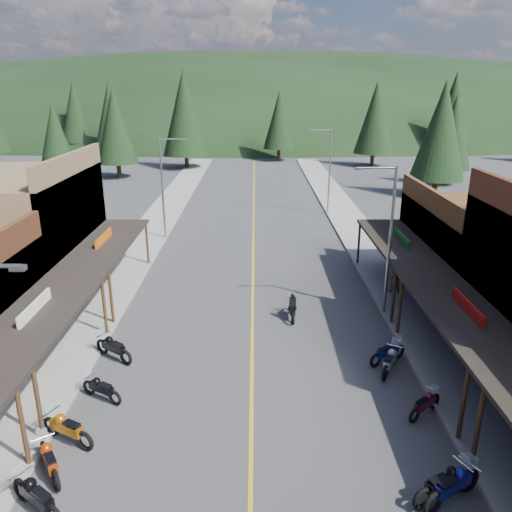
{
  "coord_description": "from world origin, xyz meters",
  "views": [
    {
      "loc": [
        0.14,
        -16.53,
        11.75
      ],
      "look_at": [
        0.19,
        8.95,
        3.0
      ],
      "focal_mm": 35.0,
      "sensor_mm": 36.0,
      "label": 1
    }
  ],
  "objects_px": {
    "pine_4": "(375,117)",
    "bike_west_5": "(36,495)",
    "streetlight_3": "(328,168)",
    "pine_8": "(56,140)",
    "bike_east_5": "(453,484)",
    "pedestrian_east_b": "(393,277)",
    "pine_9": "(453,132)",
    "bike_west_9": "(113,347)",
    "pine_3": "(279,120)",
    "bike_east_6": "(445,482)",
    "bike_west_7": "(67,427)",
    "pine_2": "(185,113)",
    "pine_7": "(75,112)",
    "bike_east_7": "(425,403)",
    "pine_1": "(111,114)",
    "pine_10": "(115,126)",
    "shop_west_3": "(16,235)",
    "bike_west_6": "(49,459)",
    "bike_east_8": "(390,360)",
    "streetlight_1": "(164,184)",
    "bike_east_9": "(388,351)",
    "streetlight_2": "(388,235)",
    "pine_5": "(453,108)",
    "shop_east_3": "(486,250)",
    "rider_on_bike": "(292,308)"
  },
  "relations": [
    {
      "from": "pine_4",
      "to": "bike_west_5",
      "type": "bearing_deg",
      "value": -110.27
    },
    {
      "from": "streetlight_3",
      "to": "pine_8",
      "type": "distance_m",
      "value": 30.67
    },
    {
      "from": "bike_east_5",
      "to": "pedestrian_east_b",
      "type": "relative_size",
      "value": 1.27
    },
    {
      "from": "pine_9",
      "to": "bike_west_9",
      "type": "distance_m",
      "value": 51.83
    },
    {
      "from": "pine_8",
      "to": "bike_west_5",
      "type": "xyz_separation_m",
      "value": [
        15.89,
        -45.29,
        -5.31
      ]
    },
    {
      "from": "pine_3",
      "to": "bike_east_6",
      "type": "distance_m",
      "value": 71.06
    },
    {
      "from": "bike_west_7",
      "to": "pine_2",
      "type": "bearing_deg",
      "value": 31.13
    },
    {
      "from": "pine_9",
      "to": "bike_west_5",
      "type": "bearing_deg",
      "value": -120.91
    },
    {
      "from": "pine_2",
      "to": "pedestrian_east_b",
      "type": "height_order",
      "value": "pine_2"
    },
    {
      "from": "pine_7",
      "to": "bike_east_7",
      "type": "relative_size",
      "value": 6.68
    },
    {
      "from": "pine_1",
      "to": "pine_10",
      "type": "relative_size",
      "value": 1.08
    },
    {
      "from": "streetlight_3",
      "to": "pine_1",
      "type": "xyz_separation_m",
      "value": [
        -30.95,
        40.0,
        2.78
      ]
    },
    {
      "from": "shop_west_3",
      "to": "bike_west_6",
      "type": "bearing_deg",
      "value": -63.74
    },
    {
      "from": "bike_east_6",
      "to": "bike_east_8",
      "type": "bearing_deg",
      "value": 153.06
    },
    {
      "from": "pine_1",
      "to": "pine_3",
      "type": "bearing_deg",
      "value": -8.13
    },
    {
      "from": "streetlight_1",
      "to": "bike_east_7",
      "type": "height_order",
      "value": "streetlight_1"
    },
    {
      "from": "pine_4",
      "to": "shop_west_3",
      "type": "bearing_deg",
      "value": -123.13
    },
    {
      "from": "pine_3",
      "to": "bike_west_9",
      "type": "relative_size",
      "value": 4.84
    },
    {
      "from": "pine_8",
      "to": "bike_east_8",
      "type": "bearing_deg",
      "value": -53.53
    },
    {
      "from": "bike_east_5",
      "to": "bike_east_9",
      "type": "height_order",
      "value": "bike_east_5"
    },
    {
      "from": "bike_west_9",
      "to": "bike_east_8",
      "type": "distance_m",
      "value": 12.2
    },
    {
      "from": "pine_2",
      "to": "pine_8",
      "type": "height_order",
      "value": "pine_2"
    },
    {
      "from": "pine_2",
      "to": "pine_7",
      "type": "relative_size",
      "value": 1.12
    },
    {
      "from": "streetlight_2",
      "to": "bike_east_7",
      "type": "xyz_separation_m",
      "value": [
        -0.47,
        -8.77,
        -3.93
      ]
    },
    {
      "from": "pine_5",
      "to": "pedestrian_east_b",
      "type": "height_order",
      "value": "pine_5"
    },
    {
      "from": "streetlight_3",
      "to": "bike_west_6",
      "type": "height_order",
      "value": "streetlight_3"
    },
    {
      "from": "shop_east_3",
      "to": "bike_west_6",
      "type": "height_order",
      "value": "shop_east_3"
    },
    {
      "from": "pine_3",
      "to": "bike_west_5",
      "type": "relative_size",
      "value": 4.72
    },
    {
      "from": "pine_4",
      "to": "bike_east_5",
      "type": "relative_size",
      "value": 5.34
    },
    {
      "from": "pine_1",
      "to": "pine_10",
      "type": "xyz_separation_m",
      "value": [
        6.0,
        -20.0,
        -0.45
      ]
    },
    {
      "from": "pine_5",
      "to": "bike_west_9",
      "type": "xyz_separation_m",
      "value": [
        -40.22,
        -68.71,
        -7.34
      ]
    },
    {
      "from": "bike_east_6",
      "to": "bike_east_9",
      "type": "height_order",
      "value": "bike_east_6"
    },
    {
      "from": "shop_east_3",
      "to": "pine_7",
      "type": "xyz_separation_m",
      "value": [
        -45.75,
        64.7,
        4.7
      ]
    },
    {
      "from": "streetlight_1",
      "to": "pine_3",
      "type": "xyz_separation_m",
      "value": [
        10.95,
        44.0,
        2.02
      ]
    },
    {
      "from": "bike_east_8",
      "to": "bike_east_9",
      "type": "distance_m",
      "value": 0.8
    },
    {
      "from": "bike_west_9",
      "to": "bike_east_9",
      "type": "height_order",
      "value": "bike_west_9"
    },
    {
      "from": "streetlight_2",
      "to": "bike_west_6",
      "type": "xyz_separation_m",
      "value": [
        -13.31,
        -11.76,
        -3.85
      ]
    },
    {
      "from": "shop_east_3",
      "to": "bike_west_5",
      "type": "relative_size",
      "value": 4.68
    },
    {
      "from": "bike_west_6",
      "to": "bike_east_5",
      "type": "relative_size",
      "value": 0.92
    },
    {
      "from": "bike_east_6",
      "to": "pine_8",
      "type": "bearing_deg",
      "value": -173.64
    },
    {
      "from": "pine_9",
      "to": "rider_on_bike",
      "type": "height_order",
      "value": "pine_9"
    },
    {
      "from": "bike_west_6",
      "to": "pedestrian_east_b",
      "type": "bearing_deg",
      "value": 10.49
    },
    {
      "from": "streetlight_1",
      "to": "streetlight_2",
      "type": "bearing_deg",
      "value": -45.2
    },
    {
      "from": "pine_7",
      "to": "bike_east_8",
      "type": "relative_size",
      "value": 5.96
    },
    {
      "from": "streetlight_3",
      "to": "bike_east_6",
      "type": "xyz_separation_m",
      "value": [
        -1.21,
        -34.8,
        -3.81
      ]
    },
    {
      "from": "shop_east_3",
      "to": "pine_1",
      "type": "bearing_deg",
      "value": 122.75
    },
    {
      "from": "rider_on_bike",
      "to": "bike_east_9",
      "type": "bearing_deg",
      "value": -48.66
    },
    {
      "from": "pine_9",
      "to": "bike_east_8",
      "type": "relative_size",
      "value": 5.15
    },
    {
      "from": "shop_west_3",
      "to": "bike_east_7",
      "type": "relative_size",
      "value": 5.82
    },
    {
      "from": "streetlight_2",
      "to": "pine_7",
      "type": "xyz_separation_m",
      "value": [
        -38.95,
        68.0,
        2.78
      ]
    }
  ]
}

